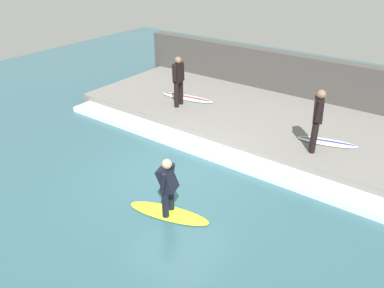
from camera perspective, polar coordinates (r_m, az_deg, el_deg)
ground_plane at (r=9.65m, az=-2.27°, el=-5.14°), size 28.00×28.00×0.00m
concrete_ledge at (r=12.63m, az=9.32°, el=3.99°), size 4.40×11.84×0.38m
back_wall at (r=14.48m, az=14.13°, el=9.77°), size 0.50×12.43×1.83m
wave_foam_crest at (r=10.67m, az=2.84°, el=-1.05°), size 0.73×11.24×0.17m
surfboard_riding at (r=8.45m, az=-3.58°, el=-10.47°), size 0.96×1.97×0.06m
surfer_riding at (r=7.99m, az=-3.75°, el=-6.11°), size 0.51×0.48×1.35m
surfer_waiting_near at (r=10.23m, az=18.55°, el=3.90°), size 0.56×0.38×1.70m
surfboard_waiting_near at (r=11.11m, az=19.90°, el=0.29°), size 0.85×1.69×0.07m
surfer_waiting_far at (r=12.63m, az=-2.08°, el=9.91°), size 0.57×0.31×1.69m
surfboard_waiting_far at (r=13.56m, az=-0.73°, el=7.10°), size 0.81×2.11×0.07m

